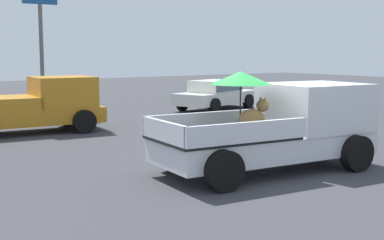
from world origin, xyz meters
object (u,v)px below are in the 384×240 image
at_px(pickup_truck_main, 283,126).
at_px(pickup_truck_red, 33,106).
at_px(parked_sedan_near, 216,93).
at_px(motel_sign, 41,22).

xyz_separation_m(pickup_truck_main, pickup_truck_red, (-2.85, 8.54, -0.10)).
bearing_deg(parked_sedan_near, motel_sign, 148.16).
bearing_deg(parked_sedan_near, pickup_truck_red, 176.10).
distance_m(pickup_truck_red, parked_sedan_near, 9.34).
xyz_separation_m(parked_sedan_near, motel_sign, (-7.34, 1.88, 3.04)).
distance_m(pickup_truck_main, parked_sedan_near, 12.41).
distance_m(pickup_truck_main, motel_sign, 12.97).
relative_size(pickup_truck_main, parked_sedan_near, 1.12).
bearing_deg(pickup_truck_red, pickup_truck_main, -67.21).
bearing_deg(pickup_truck_main, pickup_truck_red, 113.17).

